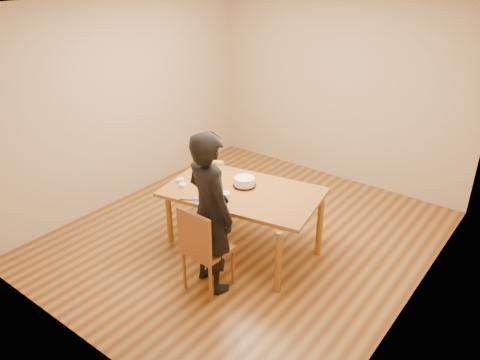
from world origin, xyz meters
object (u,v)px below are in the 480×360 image
Objects in this scene: dining_table at (243,192)px; cake_plate at (245,185)px; cake at (245,182)px; dining_chair at (208,249)px; person at (210,213)px.

dining_table is 0.11m from cake_plate.
cake_plate is at bearing 0.00° from cake.
person reaches higher than dining_chair.
dining_table is 6.56× the size of cake_plate.
cake is (-0.05, 0.10, 0.08)m from dining_table.
cake is at bearing 105.97° from dining_table.
cake is at bearing 180.00° from cake_plate.
dining_chair is (0.15, -0.77, -0.28)m from dining_table.
cake_plate is (-0.05, 0.10, 0.03)m from dining_table.
cake reaches higher than dining_table.
cake_plate reaches higher than dining_chair.
dining_chair is at bearing -77.14° from cake_plate.
person is (0.00, 0.04, 0.40)m from dining_chair.
cake_plate is 0.05m from cake.
cake is 0.14× the size of person.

